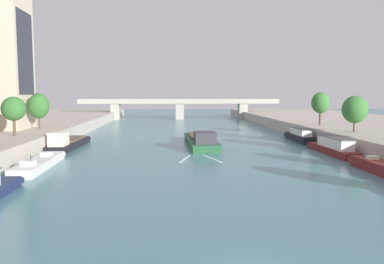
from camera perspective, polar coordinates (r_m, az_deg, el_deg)
The scene contains 12 objects.
barge_midriver at distance 64.85m, azimuth 1.30°, elevation -1.21°, with size 4.62×20.63×2.85m.
wake_behind_barge at distance 51.63m, azimuth 0.96°, elevation -3.93°, with size 5.60×5.93×0.03m.
moored_boat_left_end at distance 48.89m, azimuth -21.40°, elevation -4.26°, with size 2.86×14.15×2.08m.
moored_boat_left_midway at distance 64.65m, azimuth -17.73°, elevation -1.49°, with size 3.64×16.59×2.99m.
moored_boat_right_second at distance 46.79m, azimuth 26.06°, elevation -4.72°, with size 2.32×11.43×2.32m.
moored_boat_right_midway at distance 59.10m, azimuth 20.00°, elevation -2.05°, with size 2.56×13.29×2.50m.
moored_boat_right_end at distance 73.28m, azimuth 15.46°, elevation -0.51°, with size 2.46×12.20×2.43m.
tree_left_third at distance 61.53m, azimuth -24.65°, elevation 3.09°, with size 3.41×3.41×5.67m.
tree_left_nearest at distance 72.29m, azimuth -21.51°, elevation 3.58°, with size 3.46×3.46×6.18m.
tree_right_nearest at distance 66.92m, azimuth 22.72°, elevation 3.06°, with size 3.96×3.96×5.77m.
tree_right_end_of_row at distance 79.80m, azimuth 18.29°, elevation 4.07°, with size 3.49×3.49×6.40m.
bridge_far at distance 131.84m, azimuth -1.83°, elevation 3.80°, with size 67.05×4.40×6.80m.
Camera 1 is at (-3.94, -16.84, 8.56)m, focal length 36.45 mm.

